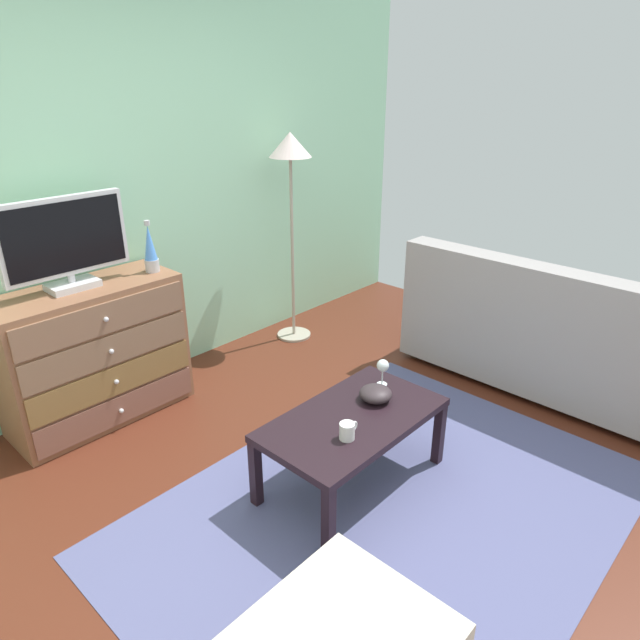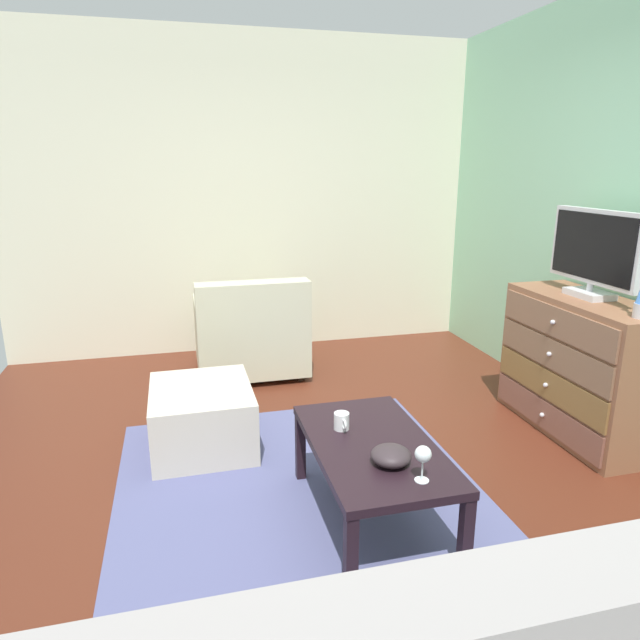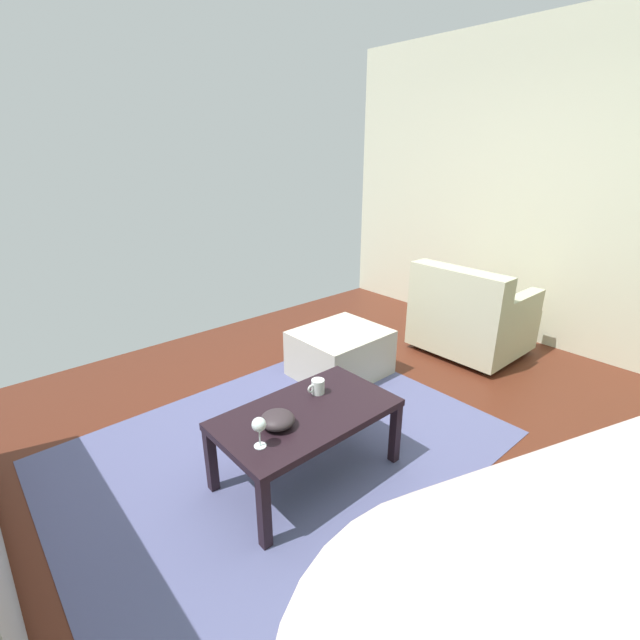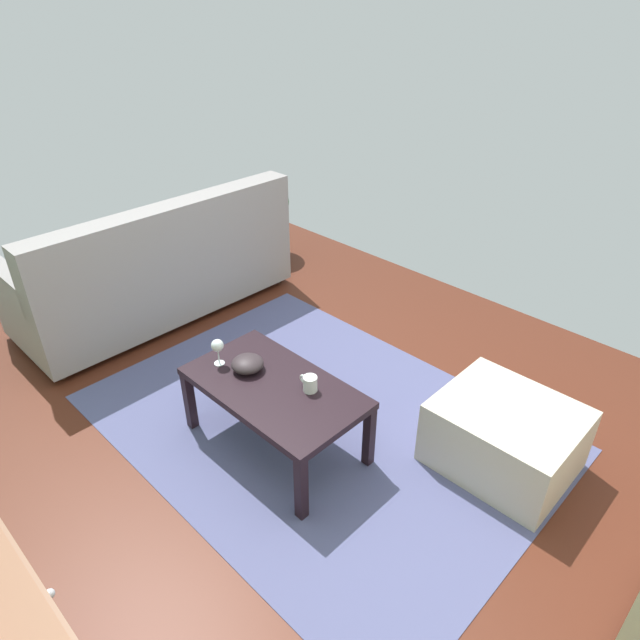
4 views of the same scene
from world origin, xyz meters
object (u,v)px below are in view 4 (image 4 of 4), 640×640
at_px(wine_glass, 217,346).
at_px(mug, 310,383).
at_px(bowl_decorative, 247,364).
at_px(coffee_table, 274,392).
at_px(ottoman, 505,436).
at_px(couch_large, 158,270).
at_px(potted_plant, 265,209).

bearing_deg(wine_glass, mug, -160.28).
height_order(wine_glass, bowl_decorative, wine_glass).
bearing_deg(coffee_table, ottoman, -142.38).
relative_size(wine_glass, couch_large, 0.08).
bearing_deg(bowl_decorative, potted_plant, -43.02).
bearing_deg(mug, wine_glass, 19.72).
relative_size(bowl_decorative, potted_plant, 0.25).
height_order(coffee_table, mug, mug).
relative_size(couch_large, potted_plant, 2.87).
relative_size(mug, bowl_decorative, 0.64).
relative_size(coffee_table, couch_large, 0.48).
distance_m(bowl_decorative, couch_large, 1.59).
distance_m(coffee_table, bowl_decorative, 0.22).
height_order(ottoman, potted_plant, potted_plant).
bearing_deg(bowl_decorative, couch_large, -13.72).
bearing_deg(ottoman, mug, 38.76).
height_order(coffee_table, potted_plant, potted_plant).
bearing_deg(couch_large, ottoman, -171.93).
bearing_deg(couch_large, wine_glass, 161.93).
height_order(bowl_decorative, potted_plant, potted_plant).
distance_m(coffee_table, couch_large, 1.78).
bearing_deg(coffee_table, bowl_decorative, 3.10).
distance_m(mug, bowl_decorative, 0.39).
distance_m(mug, ottoman, 1.07).
bearing_deg(mug, ottoman, -141.24).
bearing_deg(ottoman, coffee_table, 37.62).
distance_m(couch_large, ottoman, 2.75).
relative_size(coffee_table, wine_glass, 6.27).
height_order(wine_glass, mug, wine_glass).
bearing_deg(ottoman, wine_glass, 32.10).
bearing_deg(wine_glass, couch_large, -18.07).
bearing_deg(couch_large, coffee_table, 168.17).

